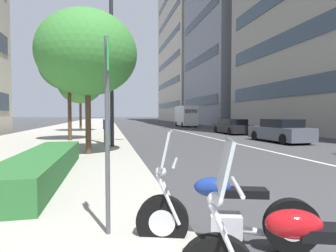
# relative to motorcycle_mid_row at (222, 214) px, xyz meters

# --- Properties ---
(sidewalk_right_plaza) EXTENTS (160.00, 8.90, 0.15)m
(sidewalk_right_plaza) POSITION_rel_motorcycle_mid_row_xyz_m (28.82, 4.74, -0.37)
(sidewalk_right_plaza) COLOR #A39E93
(sidewalk_right_plaza) RESTS_ON ground
(lane_centre_stripe) EXTENTS (110.00, 0.16, 0.01)m
(lane_centre_stripe) POSITION_rel_motorcycle_mid_row_xyz_m (33.82, -5.93, -0.44)
(lane_centre_stripe) COLOR silver
(lane_centre_stripe) RESTS_ON ground
(motorcycle_mid_row) EXTENTS (0.88, 2.20, 1.49)m
(motorcycle_mid_row) POSITION_rel_motorcycle_mid_row_xyz_m (0.00, 0.00, 0.00)
(motorcycle_mid_row) COLOR black
(motorcycle_mid_row) RESTS_ON ground
(car_following_behind) EXTENTS (4.43, 1.95, 1.42)m
(car_following_behind) POSITION_rel_motorcycle_mid_row_xyz_m (11.92, -9.00, 0.22)
(car_following_behind) COLOR #4C515B
(car_following_behind) RESTS_ON ground
(car_approaching_light) EXTENTS (4.59, 1.92, 1.31)m
(car_approaching_light) POSITION_rel_motorcycle_mid_row_xyz_m (19.38, -9.31, 0.18)
(car_approaching_light) COLOR black
(car_approaching_light) RESTS_ON ground
(delivery_van_ahead) EXTENTS (5.34, 2.14, 2.89)m
(delivery_van_ahead) POSITION_rel_motorcycle_mid_row_xyz_m (33.83, -9.22, 1.08)
(delivery_van_ahead) COLOR silver
(delivery_van_ahead) RESTS_ON ground
(parking_sign_by_curb) EXTENTS (0.32, 0.06, 2.54)m
(parking_sign_by_curb) POSITION_rel_motorcycle_mid_row_xyz_m (0.44, 1.40, 1.23)
(parking_sign_by_curb) COLOR #47494C
(parking_sign_by_curb) RESTS_ON sidewalk_right_plaza
(street_lamp_with_banners) EXTENTS (1.26, 2.07, 7.51)m
(street_lamp_with_banners) POSITION_rel_motorcycle_mid_row_xyz_m (10.37, 0.93, 4.23)
(street_lamp_with_banners) COLOR #232326
(street_lamp_with_banners) RESTS_ON sidewalk_right_plaza
(clipped_hedge_bed) EXTENTS (5.85, 1.10, 0.60)m
(clipped_hedge_bed) POSITION_rel_motorcycle_mid_row_xyz_m (4.09, 2.98, 0.00)
(clipped_hedge_bed) COLOR #28602D
(clipped_hedge_bed) RESTS_ON sidewalk_right_plaza
(street_tree_near_plaza_corner) EXTENTS (3.87, 3.87, 5.59)m
(street_tree_near_plaza_corner) POSITION_rel_motorcycle_mid_row_xyz_m (8.06, 2.17, 3.64)
(street_tree_near_plaza_corner) COLOR #473323
(street_tree_near_plaza_corner) RESTS_ON sidewalk_right_plaza
(street_tree_far_plaza) EXTENTS (3.42, 3.42, 5.90)m
(street_tree_far_plaza) POSITION_rel_motorcycle_mid_row_xyz_m (14.30, 3.68, 4.13)
(street_tree_far_plaza) COLOR #473323
(street_tree_far_plaza) RESTS_ON sidewalk_right_plaza
(street_tree_mid_sidewalk) EXTENTS (4.00, 4.00, 6.02)m
(street_tree_mid_sidewalk) POSITION_rel_motorcycle_mid_row_xyz_m (24.10, 3.99, 4.01)
(street_tree_mid_sidewalk) COLOR #473323
(street_tree_mid_sidewalk) RESTS_ON sidewalk_right_plaza
(pedestrian_on_plaza) EXTENTS (0.29, 0.42, 1.51)m
(pedestrian_on_plaza) POSITION_rel_motorcycle_mid_row_xyz_m (11.80, 1.47, 0.45)
(pedestrian_on_plaza) COLOR #3F724C
(pedestrian_on_plaza) RESTS_ON sidewalk_right_plaza
(office_tower_far_left_down_avenue) EXTENTS (28.34, 20.01, 52.84)m
(office_tower_far_left_down_avenue) POSITION_rel_motorcycle_mid_row_xyz_m (68.69, -24.10, 25.97)
(office_tower_far_left_down_avenue) COLOR beige
(office_tower_far_left_down_avenue) RESTS_ON ground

